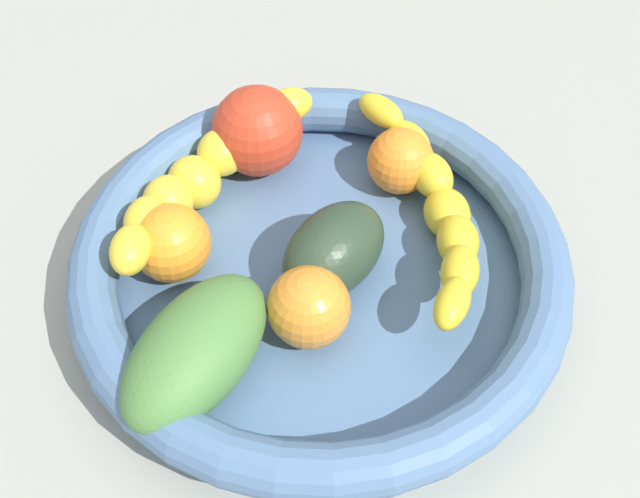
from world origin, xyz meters
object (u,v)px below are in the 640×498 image
banana_draped_right (436,205)px  orange_mid_left (171,243)px  orange_front (304,306)px  avocado_dark (335,247)px  mango_green (196,351)px  fruit_bowl (320,267)px  orange_mid_right (401,161)px  banana_draped_left (201,176)px  tomato_red (257,131)px

banana_draped_right → orange_mid_left: 20.12cm
orange_front → avocado_dark: 5.64cm
avocado_dark → orange_mid_left: bearing=-83.5°
orange_mid_left → mango_green: mango_green is taller
banana_draped_right → mango_green: bearing=-44.0°
fruit_bowl → orange_mid_right: size_ratio=6.81×
fruit_bowl → avocado_dark: avocado_dark is taller
banana_draped_right → orange_front: orange_front is taller
fruit_bowl → banana_draped_left: bearing=-118.5°
fruit_bowl → tomato_red: tomato_red is taller
fruit_bowl → banana_draped_left: 11.91cm
avocado_dark → banana_draped_left: bearing=-114.8°
banana_draped_left → banana_draped_right: (-0.06, 18.35, -0.47)cm
orange_front → tomato_red: 17.28cm
orange_mid_right → mango_green: bearing=-30.5°
fruit_bowl → banana_draped_right: 10.08cm
banana_draped_right → avocado_dark: (5.27, -7.08, 0.08)cm
banana_draped_left → orange_front: banana_draped_left is taller
banana_draped_left → orange_mid_right: size_ratio=3.89×
orange_front → banana_draped_left: bearing=-137.2°
orange_front → orange_mid_right: 16.26cm
banana_draped_left → orange_mid_right: bearing=107.0°
banana_draped_left → mango_green: (15.35, 3.46, -0.32)cm
banana_draped_right → orange_mid_right: (-4.61, -3.10, -0.24)cm
fruit_bowl → banana_draped_right: size_ratio=1.59×
avocado_dark → mango_green: same height
tomato_red → orange_mid_left: bearing=-18.9°
mango_green → orange_mid_left: bearing=-154.9°
fruit_bowl → orange_front: orange_front is taller
banana_draped_right → orange_mid_left: size_ratio=3.92×
avocado_dark → orange_mid_right: bearing=158.0°
orange_front → tomato_red: (-16.00, -6.46, 0.81)cm
avocado_dark → tomato_red: size_ratio=1.21×
banana_draped_right → banana_draped_left: bearing=-89.8°
tomato_red → banana_draped_right: bearing=70.6°
banana_draped_right → orange_front: (10.74, -8.46, -0.03)cm
banana_draped_left → orange_front: 14.56cm
orange_mid_right → mango_green: 23.24cm
banana_draped_left → orange_mid_right: 15.96cm
fruit_bowl → banana_draped_right: banana_draped_right is taller
fruit_bowl → orange_front: bearing=-3.8°
banana_draped_left → avocado_dark: (5.21, 11.26, -0.39)cm
avocado_dark → mango_green: (10.14, -7.80, 0.07)cm
mango_green → fruit_bowl: bearing=145.4°
fruit_bowl → orange_mid_left: size_ratio=6.23×
mango_green → avocado_dark: bearing=142.4°
banana_draped_left → orange_mid_left: size_ratio=3.56×
avocado_dark → banana_draped_right: bearing=126.7°
banana_draped_left → banana_draped_right: bearing=90.2°
orange_mid_left → avocado_dark: avocado_dark is taller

